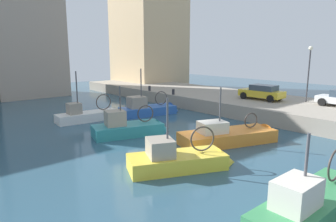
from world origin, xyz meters
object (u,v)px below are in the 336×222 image
object	(u,v)px
mooring_bollard_south	(173,92)
fishing_boat_teal	(132,133)
fishing_boat_yellow	(183,166)
fishing_boat_white	(92,119)
fishing_boat_green	(315,209)
quay_streetlamp	(309,65)
fishing_boat_blue	(151,112)
mooring_bollard_mid	(150,88)
fishing_boat_orange	(232,141)
parked_car_yellow	(262,92)

from	to	relation	value
mooring_bollard_south	fishing_boat_teal	bearing A→B (deg)	-146.48
fishing_boat_yellow	fishing_boat_white	world-z (taller)	fishing_boat_white
fishing_boat_green	quay_streetlamp	size ratio (longest dim) A/B	1.41
fishing_boat_yellow	quay_streetlamp	world-z (taller)	quay_streetlamp
fishing_boat_blue	quay_streetlamp	size ratio (longest dim) A/B	1.23
fishing_boat_yellow	mooring_bollard_mid	bearing A→B (deg)	56.89
fishing_boat_green	fishing_boat_orange	world-z (taller)	fishing_boat_orange
fishing_boat_green	mooring_bollard_mid	distance (m)	25.20
parked_car_yellow	mooring_bollard_mid	world-z (taller)	parked_car_yellow
quay_streetlamp	mooring_bollard_mid	bearing A→B (deg)	110.44
parked_car_yellow	mooring_bollard_south	world-z (taller)	parked_car_yellow
fishing_boat_orange	mooring_bollard_mid	world-z (taller)	fishing_boat_orange
mooring_bollard_south	quay_streetlamp	bearing A→B (deg)	-63.15
fishing_boat_teal	fishing_boat_orange	bearing A→B (deg)	-56.58
mooring_bollard_mid	fishing_boat_yellow	bearing A→B (deg)	-123.11
fishing_boat_white	quay_streetlamp	distance (m)	19.05
fishing_boat_blue	parked_car_yellow	xyz separation A→B (m)	(8.21, -6.12, 1.75)
fishing_boat_white	fishing_boat_blue	bearing A→B (deg)	-13.99
fishing_boat_white	fishing_boat_teal	world-z (taller)	fishing_boat_white
fishing_boat_yellow	fishing_boat_green	distance (m)	6.08
fishing_boat_yellow	fishing_boat_teal	distance (m)	6.80
fishing_boat_teal	mooring_bollard_south	xyz separation A→B (m)	(9.45, 6.26, 1.34)
fishing_boat_yellow	fishing_boat_white	size ratio (longest dim) A/B	0.96
fishing_boat_green	fishing_boat_orange	bearing A→B (deg)	56.69
fishing_boat_green	quay_streetlamp	xyz separation A→B (m)	(16.03, 7.77, 4.32)
mooring_bollard_south	mooring_bollard_mid	world-z (taller)	same
fishing_boat_white	fishing_boat_orange	distance (m)	12.04
fishing_boat_teal	parked_car_yellow	xyz separation A→B (m)	(13.37, -1.58, 1.77)
fishing_boat_green	fishing_boat_teal	size ratio (longest dim) A/B	1.19
fishing_boat_green	fishing_boat_blue	xyz separation A→B (m)	(6.09, 17.21, 0.01)
fishing_boat_teal	mooring_bollard_mid	xyz separation A→B (m)	(9.45, 10.26, 1.34)
fishing_boat_teal	parked_car_yellow	bearing A→B (deg)	-6.73
fishing_boat_blue	mooring_bollard_mid	bearing A→B (deg)	53.14
fishing_boat_yellow	mooring_bollard_south	size ratio (longest dim) A/B	10.33
fishing_boat_yellow	fishing_boat_blue	xyz separation A→B (m)	(6.72, 11.16, 0.02)
fishing_boat_blue	fishing_boat_white	bearing A→B (deg)	166.01
fishing_boat_white	fishing_boat_blue	size ratio (longest dim) A/B	0.99
fishing_boat_white	mooring_bollard_mid	distance (m)	10.55
fishing_boat_yellow	fishing_boat_green	xyz separation A→B (m)	(0.62, -6.05, 0.01)
fishing_boat_orange	quay_streetlamp	distance (m)	12.22
fishing_boat_blue	mooring_bollard_mid	xyz separation A→B (m)	(4.29, 5.72, 1.32)
parked_car_yellow	fishing_boat_orange	bearing A→B (deg)	-157.37
fishing_boat_green	quay_streetlamp	distance (m)	18.33
fishing_boat_green	fishing_boat_teal	distance (m)	12.70
quay_streetlamp	fishing_boat_green	bearing A→B (deg)	-154.16
parked_car_yellow	fishing_boat_green	bearing A→B (deg)	-142.22
fishing_boat_orange	mooring_bollard_south	size ratio (longest dim) A/B	12.93
quay_streetlamp	fishing_boat_teal	bearing A→B (deg)	162.01
fishing_boat_green	fishing_boat_blue	bearing A→B (deg)	70.50
fishing_boat_green	parked_car_yellow	size ratio (longest dim) A/B	1.69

